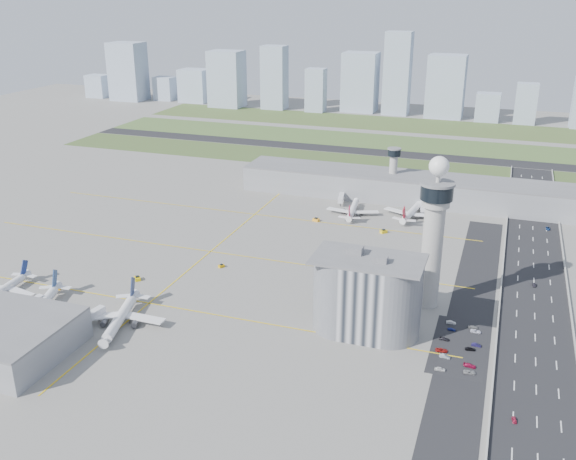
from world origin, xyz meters
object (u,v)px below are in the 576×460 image
(car_lot_2, at_px, (441,350))
(car_hw_1, at_px, (534,285))
(car_hw_0, at_px, (514,420))
(car_hw_2, at_px, (548,228))
(secondary_tower, at_px, (393,168))
(car_lot_1, at_px, (445,356))
(car_lot_3, at_px, (444,339))
(tug_4, at_px, (316,219))
(car_lot_6, at_px, (470,372))
(jet_bridge_near_2, at_px, (77,327))
(car_lot_4, at_px, (452,329))
(car_lot_11, at_px, (473,327))
(control_tower, at_px, (434,227))
(car_lot_5, at_px, (451,323))
(airplane_near_c, at_px, (119,312))
(car_lot_7, at_px, (470,365))
(tug_5, at_px, (384,231))
(car_lot_0, at_px, (440,369))
(airplane_far_a, at_px, (353,206))
(jet_bridge_far_1, at_px, (422,205))
(car_lot_8, at_px, (470,349))
(tug_0, at_px, (36,304))
(admin_building, at_px, (367,295))
(car_lot_9, at_px, (476,345))
(airplane_far_b, at_px, (413,207))
(car_hw_4, at_px, (522,195))
(jet_bridge_near_1, at_px, (15,314))
(jet_bridge_far_0, at_px, (342,196))
(tug_1, at_px, (58,287))
(airplane_near_a, at_px, (2,286))
(tug_3, at_px, (221,266))
(car_lot_10, at_px, (476,331))
(tug_2, at_px, (137,278))

(car_lot_2, xyz_separation_m, car_hw_1, (32.75, 69.90, -0.01))
(car_hw_0, bearing_deg, car_hw_2, 76.47)
(secondary_tower, xyz_separation_m, car_lot_1, (53.80, -182.01, -18.15))
(car_lot_3, bearing_deg, tug_4, 42.16)
(car_lot_2, relative_size, car_lot_6, 1.05)
(jet_bridge_near_2, distance_m, car_lot_4, 145.94)
(car_lot_2, xyz_separation_m, car_lot_11, (9.79, 21.54, -0.06))
(control_tower, distance_m, car_lot_5, 38.74)
(car_lot_6, height_order, car_hw_0, car_lot_6)
(airplane_near_c, bearing_deg, car_lot_7, 81.11)
(secondary_tower, bearing_deg, car_hw_2, -17.75)
(tug_5, xyz_separation_m, car_hw_0, (70.43, -146.99, -0.49))
(car_lot_7, bearing_deg, car_lot_0, 127.04)
(car_lot_6, bearing_deg, car_lot_5, 8.29)
(control_tower, relative_size, car_hw_2, 14.55)
(car_lot_4, height_order, car_hw_2, car_hw_2)
(car_lot_0, bearing_deg, airplane_far_a, 18.67)
(car_lot_0, distance_m, car_lot_11, 35.53)
(jet_bridge_far_1, distance_m, car_lot_8, 160.83)
(tug_0, relative_size, tug_5, 1.01)
(jet_bridge_far_1, xyz_separation_m, car_hw_2, (70.81, -11.72, -2.23))
(admin_building, bearing_deg, car_lot_5, 27.44)
(car_lot_7, xyz_separation_m, car_hw_0, (15.46, -26.73, -0.09))
(car_lot_2, height_order, car_lot_9, car_lot_2)
(car_lot_0, relative_size, car_hw_2, 0.86)
(control_tower, relative_size, car_lot_0, 16.97)
(airplane_far_b, height_order, car_hw_4, airplane_far_b)
(jet_bridge_near_1, xyz_separation_m, tug_4, (80.53, 151.79, -1.81))
(jet_bridge_far_0, distance_m, tug_1, 185.48)
(airplane_near_a, height_order, jet_bridge_near_2, airplane_near_a)
(car_lot_0, bearing_deg, car_lot_8, -33.27)
(secondary_tower, distance_m, car_lot_4, 170.86)
(car_lot_6, height_order, car_lot_8, car_lot_8)
(airplane_far_b, bearing_deg, car_lot_3, -159.03)
(tug_1, bearing_deg, car_lot_0, 76.29)
(car_lot_8, distance_m, car_hw_4, 204.95)
(jet_bridge_far_1, relative_size, car_lot_4, 4.40)
(car_lot_2, distance_m, car_hw_2, 153.86)
(car_lot_2, bearing_deg, tug_3, 63.31)
(car_lot_2, xyz_separation_m, car_hw_4, (26.64, 208.64, -0.04))
(jet_bridge_far_1, distance_m, tug_4, 68.32)
(car_lot_10, xyz_separation_m, car_lot_11, (-1.18, 3.01, -0.02))
(tug_2, height_order, car_lot_1, tug_2)
(car_lot_0, height_order, car_lot_2, car_lot_0)
(airplane_near_c, height_order, car_lot_3, airplane_near_c)
(tug_0, height_order, car_lot_9, tug_0)
(control_tower, bearing_deg, car_lot_10, -39.73)
(tug_2, bearing_deg, car_lot_3, -45.31)
(jet_bridge_far_1, height_order, car_lot_11, jet_bridge_far_1)
(tug_3, bearing_deg, car_lot_1, -168.10)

